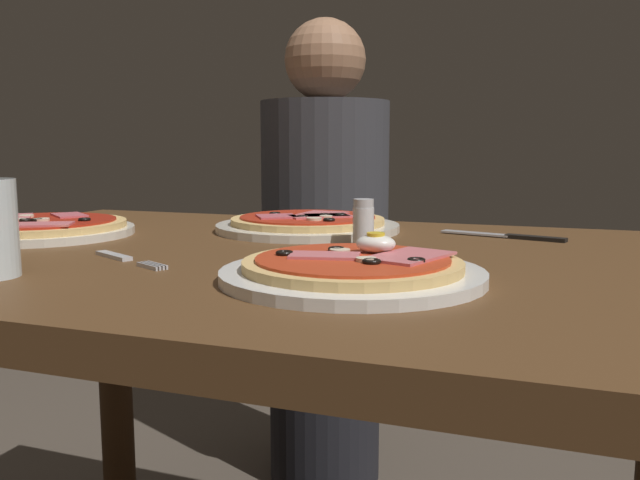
% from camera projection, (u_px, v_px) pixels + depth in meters
% --- Properties ---
extents(dining_table, '(1.19, 0.81, 0.73)m').
position_uv_depth(dining_table, '(273.00, 334.00, 0.91)').
color(dining_table, brown).
rests_on(dining_table, ground).
extents(pizza_foreground, '(0.28, 0.28, 0.05)m').
position_uv_depth(pizza_foreground, '(353.00, 270.00, 0.70)').
color(pizza_foreground, white).
rests_on(pizza_foreground, dining_table).
extents(pizza_across_left, '(0.30, 0.30, 0.03)m').
position_uv_depth(pizza_across_left, '(308.00, 224.00, 1.11)').
color(pizza_across_left, silver).
rests_on(pizza_across_left, dining_table).
extents(pizza_across_right, '(0.29, 0.29, 0.03)m').
position_uv_depth(pizza_across_right, '(39.00, 228.00, 1.05)').
color(pizza_across_right, silver).
rests_on(pizza_across_right, dining_table).
extents(fork, '(0.15, 0.08, 0.00)m').
position_uv_depth(fork, '(124.00, 258.00, 0.82)').
color(fork, silver).
rests_on(fork, dining_table).
extents(knife, '(0.19, 0.07, 0.01)m').
position_uv_depth(knife, '(510.00, 236.00, 1.02)').
color(knife, silver).
rests_on(knife, dining_table).
extents(salt_shaker, '(0.03, 0.03, 0.07)m').
position_uv_depth(salt_shaker, '(363.00, 223.00, 0.93)').
color(salt_shaker, white).
rests_on(salt_shaker, dining_table).
extents(diner_person, '(0.32, 0.32, 1.18)m').
position_uv_depth(diner_person, '(325.00, 268.00, 1.71)').
color(diner_person, black).
rests_on(diner_person, ground).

